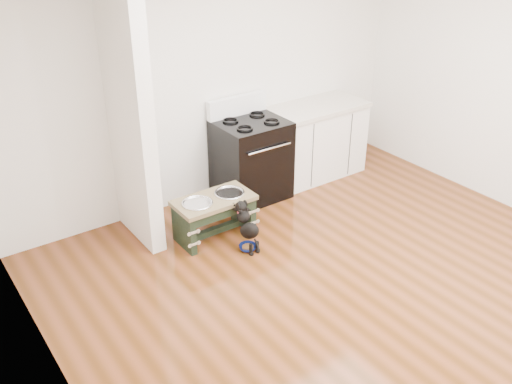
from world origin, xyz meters
TOP-DOWN VIEW (x-y plane):
  - ground at (0.00, 0.00)m, footprint 5.00×5.00m
  - room_shell at (0.00, 0.00)m, footprint 5.00×5.00m
  - partition_wall at (-1.18, 2.10)m, footprint 0.15×0.80m
  - oven_range at (0.25, 2.16)m, footprint 0.76×0.69m
  - cabinet_run at (1.23, 2.18)m, footprint 1.24×0.64m
  - dog_feeder at (-0.57, 1.63)m, footprint 0.81×0.43m
  - puppy at (-0.42, 1.26)m, footprint 0.14×0.42m
  - floor_bowl at (-0.44, 1.23)m, footprint 0.20×0.20m

SIDE VIEW (x-z plane):
  - ground at x=0.00m, z-range 0.00..0.00m
  - floor_bowl at x=-0.44m, z-range 0.00..0.06m
  - puppy at x=-0.42m, z-range 0.02..0.52m
  - dog_feeder at x=-0.57m, z-range 0.09..0.55m
  - cabinet_run at x=1.23m, z-range 0.00..0.91m
  - oven_range at x=0.25m, z-range -0.09..1.05m
  - partition_wall at x=-1.18m, z-range 0.00..2.70m
  - room_shell at x=0.00m, z-range -0.88..4.12m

